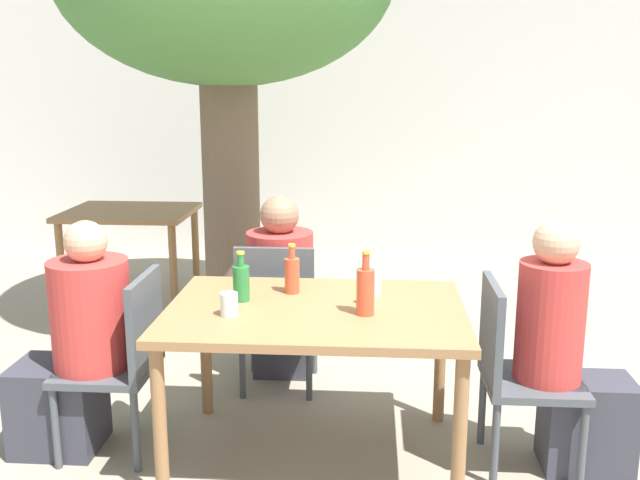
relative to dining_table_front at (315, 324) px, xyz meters
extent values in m
plane|color=gray|center=(0.00, 0.00, -0.67)|extent=(30.00, 30.00, 0.00)
cube|color=beige|center=(0.00, 4.22, 0.73)|extent=(10.00, 0.08, 2.80)
cylinder|color=brown|center=(-0.73, 1.77, 0.24)|extent=(0.40, 0.40, 1.84)
cube|color=#996B42|center=(0.00, 0.00, 0.06)|extent=(1.37, 0.97, 0.04)
cylinder|color=#996B42|center=(-0.62, -0.42, -0.32)|extent=(0.06, 0.06, 0.72)
cylinder|color=#996B42|center=(0.62, -0.42, -0.32)|extent=(0.06, 0.06, 0.72)
cylinder|color=#996B42|center=(-0.62, 0.42, -0.32)|extent=(0.06, 0.06, 0.72)
cylinder|color=#996B42|center=(0.62, 0.42, -0.32)|extent=(0.06, 0.06, 0.72)
cube|color=#996B42|center=(-1.68, 2.37, 0.06)|extent=(1.00, 0.82, 0.04)
cylinder|color=#996B42|center=(-2.12, 2.02, -0.32)|extent=(0.06, 0.06, 0.72)
cylinder|color=#996B42|center=(-1.24, 2.02, -0.32)|extent=(0.06, 0.06, 0.72)
cylinder|color=#996B42|center=(-2.12, 2.72, -0.32)|extent=(0.06, 0.06, 0.72)
cylinder|color=#996B42|center=(-1.24, 2.72, -0.32)|extent=(0.06, 0.06, 0.72)
cube|color=#474C51|center=(-1.00, 0.00, -0.25)|extent=(0.44, 0.44, 0.04)
cube|color=#474C51|center=(-0.80, 0.00, -0.01)|extent=(0.04, 0.44, 0.45)
cylinder|color=#474C51|center=(-1.19, 0.19, -0.47)|extent=(0.04, 0.04, 0.40)
cylinder|color=#474C51|center=(-1.19, -0.19, -0.47)|extent=(0.04, 0.04, 0.40)
cylinder|color=#474C51|center=(-0.81, 0.19, -0.47)|extent=(0.04, 0.04, 0.40)
cylinder|color=#474C51|center=(-0.81, -0.19, -0.47)|extent=(0.04, 0.04, 0.40)
cube|color=#474C51|center=(1.00, 0.00, -0.25)|extent=(0.44, 0.44, 0.04)
cube|color=#474C51|center=(0.80, 0.00, -0.01)|extent=(0.04, 0.44, 0.45)
cylinder|color=#474C51|center=(1.19, -0.19, -0.47)|extent=(0.04, 0.04, 0.40)
cylinder|color=#474C51|center=(1.19, 0.19, -0.47)|extent=(0.04, 0.04, 0.40)
cylinder|color=#474C51|center=(0.81, -0.19, -0.47)|extent=(0.04, 0.04, 0.40)
cylinder|color=#474C51|center=(0.81, 0.19, -0.47)|extent=(0.04, 0.04, 0.40)
cube|color=#474C51|center=(-0.27, 0.80, -0.25)|extent=(0.44, 0.44, 0.04)
cube|color=#474C51|center=(-0.27, 0.60, -0.01)|extent=(0.44, 0.04, 0.45)
cylinder|color=#474C51|center=(-0.08, 0.99, -0.47)|extent=(0.04, 0.04, 0.40)
cylinder|color=#474C51|center=(-0.46, 0.99, -0.47)|extent=(0.04, 0.04, 0.40)
cylinder|color=#474C51|center=(-0.08, 0.61, -0.47)|extent=(0.04, 0.04, 0.40)
cylinder|color=#474C51|center=(-0.46, 0.61, -0.47)|extent=(0.04, 0.04, 0.40)
cube|color=#383842|center=(-1.26, 0.00, -0.45)|extent=(0.40, 0.34, 0.44)
cylinder|color=#C63833|center=(-1.06, 0.00, 0.02)|extent=(0.37, 0.37, 0.52)
sphere|color=tan|center=(-1.06, 0.00, 0.37)|extent=(0.20, 0.20, 0.20)
cube|color=#383842|center=(1.26, 0.00, -0.45)|extent=(0.40, 0.27, 0.44)
cylinder|color=#C63833|center=(1.06, 0.00, 0.04)|extent=(0.30, 0.30, 0.55)
sphere|color=tan|center=(1.06, 0.00, 0.41)|extent=(0.21, 0.21, 0.21)
cube|color=#383842|center=(-0.27, 1.06, -0.45)|extent=(0.35, 0.40, 0.44)
cylinder|color=#C63833|center=(-0.27, 0.86, 0.00)|extent=(0.39, 0.39, 0.48)
sphere|color=#936B51|center=(-0.27, 0.86, 0.35)|extent=(0.22, 0.22, 0.22)
cylinder|color=#DB4C2D|center=(-0.13, 0.22, 0.17)|extent=(0.07, 0.07, 0.17)
cylinder|color=#DB4C2D|center=(-0.13, 0.22, 0.29)|extent=(0.03, 0.03, 0.06)
cylinder|color=gold|center=(-0.13, 0.22, 0.32)|extent=(0.03, 0.03, 0.01)
cylinder|color=#DB4C2D|center=(0.23, -0.08, 0.19)|extent=(0.08, 0.08, 0.21)
cylinder|color=#DB4C2D|center=(0.23, -0.08, 0.33)|extent=(0.03, 0.03, 0.07)
cylinder|color=gold|center=(0.23, -0.08, 0.37)|extent=(0.04, 0.04, 0.01)
cylinder|color=#287A38|center=(-0.36, 0.08, 0.17)|extent=(0.08, 0.08, 0.17)
cylinder|color=#287A38|center=(-0.36, 0.08, 0.28)|extent=(0.03, 0.03, 0.06)
cylinder|color=gold|center=(-0.36, 0.08, 0.31)|extent=(0.04, 0.04, 0.01)
cylinder|color=silver|center=(-0.37, -0.14, 0.13)|extent=(0.08, 0.08, 0.10)
cylinder|color=white|center=(0.27, 0.21, 0.14)|extent=(0.06, 0.06, 0.12)
cylinder|color=silver|center=(0.24, 0.07, 0.13)|extent=(0.06, 0.06, 0.09)
camera|label=1|loc=(0.25, -3.12, 1.11)|focal=40.00mm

